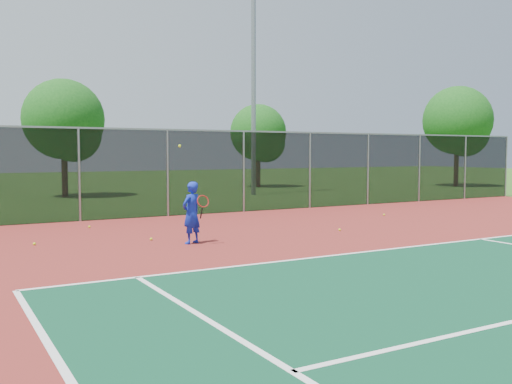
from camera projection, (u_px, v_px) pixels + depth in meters
court_apron at (457, 253)px, 12.66m from camera, size 30.00×20.00×0.02m
fence_back at (244, 170)px, 21.23m from camera, size 30.00×0.06×3.03m
tennis_player at (192, 213)px, 13.81m from camera, size 0.65×0.69×2.41m
practice_ball_0 at (89, 227)px, 16.71m from camera, size 0.07×0.07×0.07m
practice_ball_1 at (151, 239)px, 14.35m from camera, size 0.07×0.07×0.07m
practice_ball_2 at (340, 230)px, 16.07m from camera, size 0.07×0.07×0.07m
practice_ball_3 at (384, 215)px, 19.93m from camera, size 0.07×0.07×0.07m
practice_ball_4 at (34, 244)px, 13.60m from camera, size 0.07×0.07×0.07m
floodlight_n at (254, 51)px, 29.37m from camera, size 0.90×0.40×13.33m
tree_back_left at (66, 123)px, 28.30m from camera, size 4.00×4.00×5.88m
tree_back_mid at (260, 135)px, 36.52m from camera, size 3.62×3.62×5.32m
tree_back_right at (459, 124)px, 37.18m from camera, size 4.46×4.46×6.54m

